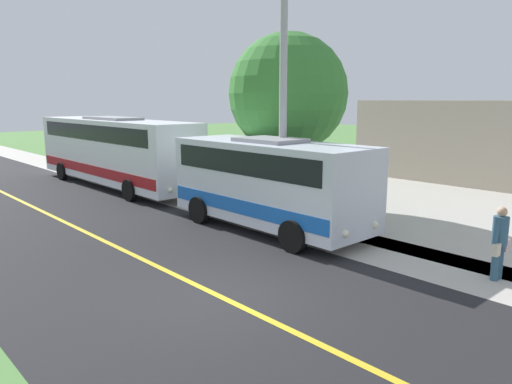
# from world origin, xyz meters

# --- Properties ---
(ground_plane) EXTENTS (120.00, 120.00, 0.00)m
(ground_plane) POSITION_xyz_m (0.00, 0.00, 0.00)
(ground_plane) COLOR #548442
(road_surface) EXTENTS (8.00, 100.00, 0.01)m
(road_surface) POSITION_xyz_m (0.00, 0.00, 0.00)
(road_surface) COLOR black
(road_surface) RESTS_ON ground
(sidewalk) EXTENTS (2.40, 100.00, 0.01)m
(sidewalk) POSITION_xyz_m (-5.20, 0.00, 0.00)
(sidewalk) COLOR #B2ADA3
(sidewalk) RESTS_ON ground
(road_centre_line) EXTENTS (0.16, 100.00, 0.00)m
(road_centre_line) POSITION_xyz_m (0.00, 0.00, 0.01)
(road_centre_line) COLOR gold
(road_centre_line) RESTS_ON ground
(shuttle_bus_front) EXTENTS (2.64, 7.02, 2.90)m
(shuttle_bus_front) POSITION_xyz_m (-4.49, -3.16, 1.59)
(shuttle_bus_front) COLOR silver
(shuttle_bus_front) RESTS_ON ground
(transit_bus_rear) EXTENTS (2.59, 11.71, 3.28)m
(transit_bus_rear) POSITION_xyz_m (-4.47, -13.70, 1.79)
(transit_bus_rear) COLOR white
(transit_bus_rear) RESTS_ON ground
(pedestrian_with_bags) EXTENTS (0.72, 0.34, 1.70)m
(pedestrian_with_bags) POSITION_xyz_m (-5.32, 3.49, 0.92)
(pedestrian_with_bags) COLOR #335972
(pedestrian_with_bags) RESTS_ON ground
(street_light_pole) EXTENTS (1.97, 0.24, 8.22)m
(street_light_pole) POSITION_xyz_m (-4.88, -3.11, 4.52)
(street_light_pole) COLOR #9E9EA3
(street_light_pole) RESTS_ON ground
(tree_curbside) EXTENTS (4.47, 4.47, 6.52)m
(tree_curbside) POSITION_xyz_m (-7.40, -5.21, 4.28)
(tree_curbside) COLOR brown
(tree_curbside) RESTS_ON ground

